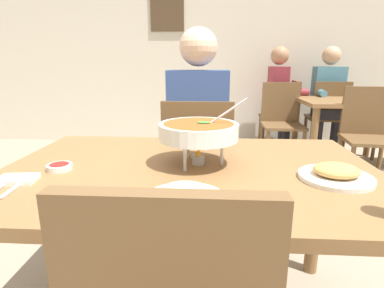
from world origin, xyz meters
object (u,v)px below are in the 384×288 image
Objects in this scene: diner_main at (198,123)px; chair_bg_left at (285,112)px; sauce_dish at (59,167)px; dining_table_far at (347,112)px; chair_bg_middle at (328,113)px; patron_bg_left at (280,93)px; chair_diner_main at (198,161)px; patron_bg_middle at (328,94)px; chair_bg_right at (367,130)px; appetizer_plate at (336,174)px; chair_bg_corner at (281,118)px; dining_table_main at (190,191)px; curry_bowl at (199,132)px; rice_plate at (185,196)px.

diner_main reaches higher than chair_bg_left.
dining_table_far is (2.03, 2.35, -0.14)m from sauce_dish.
patron_bg_left reaches higher than chair_bg_middle.
chair_diner_main is at bearing -114.32° from patron_bg_left.
patron_bg_middle reaches higher than dining_table_far.
sauce_dish is at bearing -137.51° from chair_bg_right.
dining_table_far is (1.55, 1.50, -0.14)m from diner_main.
chair_bg_right is (1.03, 1.88, -0.24)m from appetizer_plate.
diner_main is 1.46× the size of chair_bg_middle.
chair_bg_right is at bearing -89.94° from patron_bg_middle.
chair_bg_corner is 0.69× the size of patron_bg_left.
dining_table_main is 1.55× the size of chair_bg_corner.
patron_bg_middle is (0.58, -0.04, 0.00)m from patron_bg_left.
patron_bg_middle is at bearing 61.68° from curry_bowl.
chair_bg_corner is at bearing 61.37° from diner_main.
chair_bg_middle is 0.69× the size of patron_bg_middle.
sauce_dish is 0.09× the size of dining_table_far.
dining_table_main is 0.79m from diner_main.
chair_diner_main is at bearing -146.12° from chair_bg_right.
appetizer_plate is 0.27× the size of chair_bg_right.
curry_bowl is 2.97m from chair_bg_left.
patron_bg_left is at bearing 65.34° from diner_main.
diner_main reaches higher than chair_bg_middle.
dining_table_main is at bearing -130.76° from curry_bowl.
chair_bg_middle reaches higher than sauce_dish.
patron_bg_middle is at bearing 70.48° from appetizer_plate.
patron_bg_middle is at bearing 53.48° from chair_diner_main.
appetizer_plate reaches higher than dining_table_main.
patron_bg_left reaches higher than chair_bg_left.
sauce_dish is (-0.97, 0.04, -0.01)m from appetizer_plate.
rice_plate is 3.02m from dining_table_far.
chair_bg_right is at bearing 53.86° from rice_plate.
diner_main is 2.55m from patron_bg_middle.
diner_main is at bearing 60.61° from sauce_dish.
chair_diner_main is 1.00× the size of chair_bg_corner.
diner_main is 0.97m from sauce_dish.
diner_main reaches higher than chair_bg_right.
chair_bg_corner is at bearing 61.11° from sauce_dish.
chair_bg_corner is at bearing -108.73° from chair_bg_left.
chair_diner_main reaches higher than dining_table_main.
rice_plate is 2.85m from chair_bg_corner.
curry_bowl is (0.03, 0.04, 0.22)m from dining_table_main.
patron_bg_left is at bearing 118.44° from chair_bg_right.
patron_bg_left reaches higher than chair_diner_main.
chair_bg_left is (0.53, 2.91, -0.24)m from appetizer_plate.
rice_plate is 2.67× the size of sauce_dish.
sauce_dish is 3.46m from chair_bg_middle.
sauce_dish is at bearing 152.87° from rice_plate.
chair_bg_right reaches higher than rice_plate.
appetizer_plate is at bearing -60.52° from diner_main.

